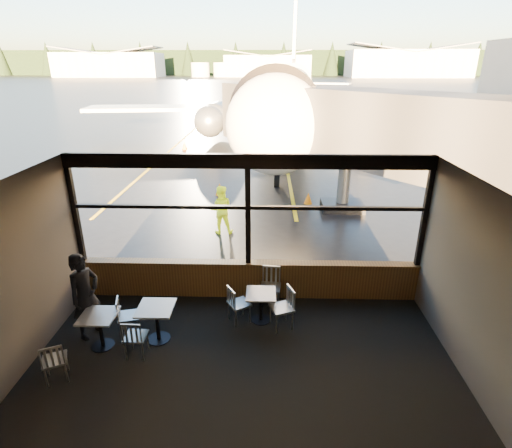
{
  "coord_description": "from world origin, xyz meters",
  "views": [
    {
      "loc": [
        0.42,
        -8.42,
        5.28
      ],
      "look_at": [
        0.15,
        1.0,
        1.5
      ],
      "focal_mm": 28.0,
      "sensor_mm": 36.0,
      "label": 1
    }
  ],
  "objects_px": {
    "jet_bridge": "(359,149)",
    "chair_near_e": "(282,308)",
    "airliner": "(289,59)",
    "cafe_table_mid": "(157,324)",
    "cafe_table_left": "(101,331)",
    "ground_crew": "(221,210)",
    "cafe_table_near": "(261,307)",
    "cone_wing": "(185,146)",
    "passenger": "(85,296)",
    "cone_nose": "(308,198)",
    "chair_near_n": "(270,288)",
    "chair_mid_w": "(129,316)",
    "chair_near_w": "(239,304)",
    "chair_left_s": "(55,360)",
    "chair_mid_s": "(136,337)",
    "cone_extra": "(220,189)"
  },
  "relations": [
    {
      "from": "airliner",
      "to": "chair_left_s",
      "type": "relative_size",
      "value": 43.71
    },
    {
      "from": "jet_bridge",
      "to": "chair_near_e",
      "type": "height_order",
      "value": "jet_bridge"
    },
    {
      "from": "airliner",
      "to": "chair_near_e",
      "type": "xyz_separation_m",
      "value": [
        -1.11,
        -22.98,
        -5.16
      ]
    },
    {
      "from": "passenger",
      "to": "cone_extra",
      "type": "distance_m",
      "value": 9.84
    },
    {
      "from": "cafe_table_near",
      "to": "cafe_table_left",
      "type": "bearing_deg",
      "value": -163.0
    },
    {
      "from": "cafe_table_near",
      "to": "chair_left_s",
      "type": "bearing_deg",
      "value": -152.49
    },
    {
      "from": "jet_bridge",
      "to": "chair_near_n",
      "type": "xyz_separation_m",
      "value": [
        -3.07,
        -5.9,
        -2.06
      ]
    },
    {
      "from": "ground_crew",
      "to": "cone_nose",
      "type": "relative_size",
      "value": 3.49
    },
    {
      "from": "cafe_table_mid",
      "to": "chair_near_w",
      "type": "distance_m",
      "value": 1.76
    },
    {
      "from": "jet_bridge",
      "to": "cafe_table_mid",
      "type": "distance_m",
      "value": 9.26
    },
    {
      "from": "cafe_table_near",
      "to": "chair_mid_s",
      "type": "distance_m",
      "value": 2.67
    },
    {
      "from": "cafe_table_left",
      "to": "chair_near_w",
      "type": "height_order",
      "value": "chair_near_w"
    },
    {
      "from": "cafe_table_near",
      "to": "chair_near_w",
      "type": "height_order",
      "value": "chair_near_w"
    },
    {
      "from": "jet_bridge",
      "to": "chair_mid_w",
      "type": "distance_m",
      "value": 9.5
    },
    {
      "from": "chair_mid_w",
      "to": "cone_wing",
      "type": "height_order",
      "value": "chair_mid_w"
    },
    {
      "from": "chair_mid_w",
      "to": "chair_left_s",
      "type": "relative_size",
      "value": 1.03
    },
    {
      "from": "cafe_table_near",
      "to": "chair_mid_s",
      "type": "bearing_deg",
      "value": -153.39
    },
    {
      "from": "chair_near_n",
      "to": "ground_crew",
      "type": "distance_m",
      "value": 4.67
    },
    {
      "from": "airliner",
      "to": "cafe_table_left",
      "type": "distance_m",
      "value": 24.75
    },
    {
      "from": "chair_left_s",
      "to": "jet_bridge",
      "type": "bearing_deg",
      "value": 25.51
    },
    {
      "from": "chair_near_e",
      "to": "chair_near_w",
      "type": "bearing_deg",
      "value": 58.26
    },
    {
      "from": "jet_bridge",
      "to": "cafe_table_near",
      "type": "relative_size",
      "value": 16.57
    },
    {
      "from": "cafe_table_left",
      "to": "ground_crew",
      "type": "xyz_separation_m",
      "value": [
        1.74,
        5.93,
        0.44
      ]
    },
    {
      "from": "cafe_table_left",
      "to": "cone_nose",
      "type": "distance_m",
      "value": 10.28
    },
    {
      "from": "airliner",
      "to": "chair_near_n",
      "type": "distance_m",
      "value": 22.79
    },
    {
      "from": "chair_left_s",
      "to": "passenger",
      "type": "distance_m",
      "value": 1.39
    },
    {
      "from": "cafe_table_near",
      "to": "cafe_table_left",
      "type": "height_order",
      "value": "cafe_table_left"
    },
    {
      "from": "cone_wing",
      "to": "passenger",
      "type": "bearing_deg",
      "value": -84.5
    },
    {
      "from": "cone_nose",
      "to": "cafe_table_mid",
      "type": "bearing_deg",
      "value": -113.81
    },
    {
      "from": "cafe_table_near",
      "to": "chair_left_s",
      "type": "height_order",
      "value": "chair_left_s"
    },
    {
      "from": "cafe_table_left",
      "to": "chair_near_e",
      "type": "distance_m",
      "value": 3.68
    },
    {
      "from": "chair_near_n",
      "to": "chair_left_s",
      "type": "distance_m",
      "value": 4.56
    },
    {
      "from": "airliner",
      "to": "ground_crew",
      "type": "relative_size",
      "value": 22.69
    },
    {
      "from": "cafe_table_left",
      "to": "cone_wing",
      "type": "xyz_separation_m",
      "value": [
        -2.27,
        20.0,
        -0.13
      ]
    },
    {
      "from": "cafe_table_mid",
      "to": "chair_near_n",
      "type": "bearing_deg",
      "value": 29.92
    },
    {
      "from": "chair_left_s",
      "to": "cone_wing",
      "type": "bearing_deg",
      "value": 69.91
    },
    {
      "from": "chair_near_n",
      "to": "chair_mid_w",
      "type": "bearing_deg",
      "value": 26.8
    },
    {
      "from": "airliner",
      "to": "chair_near_w",
      "type": "relative_size",
      "value": 41.81
    },
    {
      "from": "airliner",
      "to": "passenger",
      "type": "bearing_deg",
      "value": -97.68
    },
    {
      "from": "cafe_table_near",
      "to": "chair_near_n",
      "type": "xyz_separation_m",
      "value": [
        0.21,
        0.6,
        0.12
      ]
    },
    {
      "from": "chair_mid_w",
      "to": "jet_bridge",
      "type": "bearing_deg",
      "value": 124.61
    },
    {
      "from": "chair_mid_s",
      "to": "cone_nose",
      "type": "height_order",
      "value": "chair_mid_s"
    },
    {
      "from": "airliner",
      "to": "cafe_table_mid",
      "type": "height_order",
      "value": "airliner"
    },
    {
      "from": "passenger",
      "to": "chair_mid_w",
      "type": "bearing_deg",
      "value": -60.29
    },
    {
      "from": "airliner",
      "to": "cafe_table_near",
      "type": "distance_m",
      "value": 23.41
    },
    {
      "from": "chair_mid_s",
      "to": "cone_wing",
      "type": "xyz_separation_m",
      "value": [
        -3.05,
        20.23,
        -0.18
      ]
    },
    {
      "from": "cone_extra",
      "to": "chair_near_w",
      "type": "bearing_deg",
      "value": -80.83
    },
    {
      "from": "cone_nose",
      "to": "cone_wing",
      "type": "xyz_separation_m",
      "value": [
        -7.21,
        10.99,
        0.01
      ]
    },
    {
      "from": "chair_near_w",
      "to": "chair_mid_w",
      "type": "xyz_separation_m",
      "value": [
        -2.26,
        -0.51,
        -0.01
      ]
    },
    {
      "from": "cafe_table_left",
      "to": "cone_extra",
      "type": "xyz_separation_m",
      "value": [
        1.21,
        10.07,
        -0.11
      ]
    }
  ]
}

